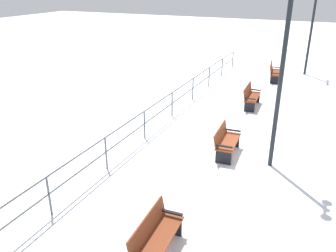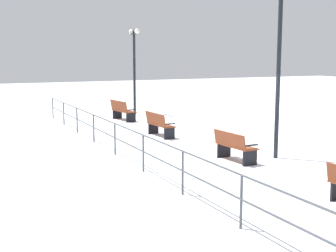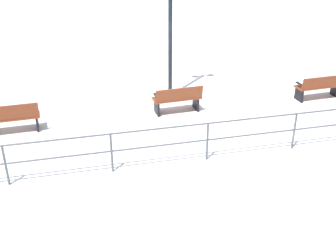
# 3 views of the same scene
# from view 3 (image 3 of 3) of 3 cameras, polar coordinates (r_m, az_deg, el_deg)

# --- Properties ---
(ground_plane) EXTENTS (80.00, 80.00, 0.00)m
(ground_plane) POSITION_cam_3_polar(r_m,az_deg,el_deg) (12.55, 1.29, 1.78)
(ground_plane) COLOR white
(ground_plane) RESTS_ON ground
(bench_second) EXTENTS (0.61, 1.57, 0.83)m
(bench_second) POSITION_cam_3_polar(r_m,az_deg,el_deg) (14.24, 20.01, 5.10)
(bench_second) COLOR brown
(bench_second) RESTS_ON ground
(bench_third) EXTENTS (0.65, 1.46, 0.87)m
(bench_third) POSITION_cam_3_polar(r_m,az_deg,el_deg) (12.40, 1.29, 3.72)
(bench_third) COLOR brown
(bench_third) RESTS_ON ground
(bench_fourth) EXTENTS (0.58, 1.55, 0.90)m
(bench_fourth) POSITION_cam_3_polar(r_m,az_deg,el_deg) (11.92, -20.74, 1.05)
(bench_fourth) COLOR brown
(bench_fourth) RESTS_ON ground
(waterfront_railing) EXTENTS (0.05, 22.79, 0.99)m
(waterfront_railing) POSITION_cam_3_polar(r_m,az_deg,el_deg) (9.88, 5.43, -1.16)
(waterfront_railing) COLOR #4C5156
(waterfront_railing) RESTS_ON ground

